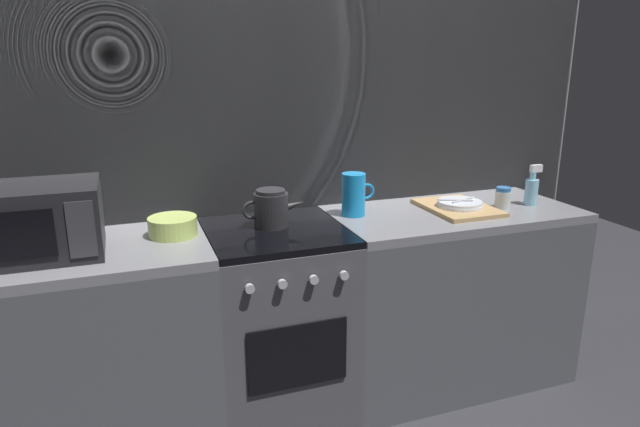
% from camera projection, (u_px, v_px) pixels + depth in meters
% --- Properties ---
extents(ground_plane, '(8.00, 8.00, 0.00)m').
position_uv_depth(ground_plane, '(280.00, 409.00, 2.65)').
color(ground_plane, '#2D2D33').
extents(back_wall, '(3.60, 0.05, 2.40)m').
position_uv_depth(back_wall, '(256.00, 149.00, 2.62)').
color(back_wall, gray).
rests_on(back_wall, ground_plane).
extents(counter_left, '(1.20, 0.60, 0.90)m').
position_uv_depth(counter_left, '(62.00, 359.00, 2.24)').
color(counter_left, '#515459').
rests_on(counter_left, ground_plane).
extents(stove_unit, '(0.60, 0.63, 0.90)m').
position_uv_depth(stove_unit, '(278.00, 323.00, 2.53)').
color(stove_unit, '#4C4C51').
rests_on(stove_unit, ground_plane).
extents(counter_right, '(1.20, 0.60, 0.90)m').
position_uv_depth(counter_right, '(448.00, 295.00, 2.83)').
color(counter_right, '#515459').
rests_on(counter_right, ground_plane).
extents(microwave, '(0.46, 0.35, 0.27)m').
position_uv_depth(microwave, '(35.00, 221.00, 2.05)').
color(microwave, black).
rests_on(microwave, counter_left).
extents(kettle, '(0.28, 0.15, 0.17)m').
position_uv_depth(kettle, '(271.00, 209.00, 2.42)').
color(kettle, '#262628').
rests_on(kettle, stove_unit).
extents(mixing_bowl, '(0.20, 0.20, 0.08)m').
position_uv_depth(mixing_bowl, '(173.00, 226.00, 2.31)').
color(mixing_bowl, '#B7D166').
rests_on(mixing_bowl, counter_left).
extents(pitcher, '(0.16, 0.11, 0.20)m').
position_uv_depth(pitcher, '(354.00, 194.00, 2.59)').
color(pitcher, '#198CD8').
rests_on(pitcher, counter_right).
extents(dish_pile, '(0.30, 0.40, 0.06)m').
position_uv_depth(dish_pile, '(458.00, 206.00, 2.70)').
color(dish_pile, tan).
rests_on(dish_pile, counter_right).
extents(spice_jar, '(0.08, 0.08, 0.10)m').
position_uv_depth(spice_jar, '(503.00, 198.00, 2.72)').
color(spice_jar, silver).
rests_on(spice_jar, counter_right).
extents(spray_bottle, '(0.08, 0.06, 0.20)m').
position_uv_depth(spray_bottle, '(532.00, 189.00, 2.77)').
color(spray_bottle, '#8CCCE5').
rests_on(spray_bottle, counter_right).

